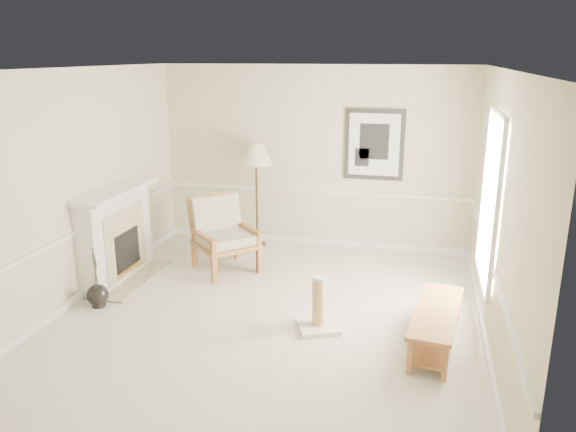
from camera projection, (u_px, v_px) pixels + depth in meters
The scene contains 8 objects.
ground at pixel (269, 314), 6.83m from camera, with size 5.50×5.50×0.00m, color silver.
room at pixel (281, 163), 6.35m from camera, with size 5.04×5.54×2.92m.
fireplace at pixel (117, 235), 7.74m from camera, with size 0.64×1.64×1.31m.
floor_vase at pixel (98, 296), 7.01m from camera, with size 0.27×0.27×0.79m.
armchair at pixel (222, 231), 8.18m from camera, with size 1.17×1.17×1.06m.
floor_lamp at pixel (256, 157), 8.85m from camera, with size 0.69×0.69×1.71m.
bench at pixel (436, 322), 6.04m from camera, with size 0.63×1.52×0.42m.
scratching_post at pixel (318, 312), 6.42m from camera, with size 0.60×0.60×0.65m.
Camera 1 is at (1.68, -6.00, 3.06)m, focal length 35.00 mm.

